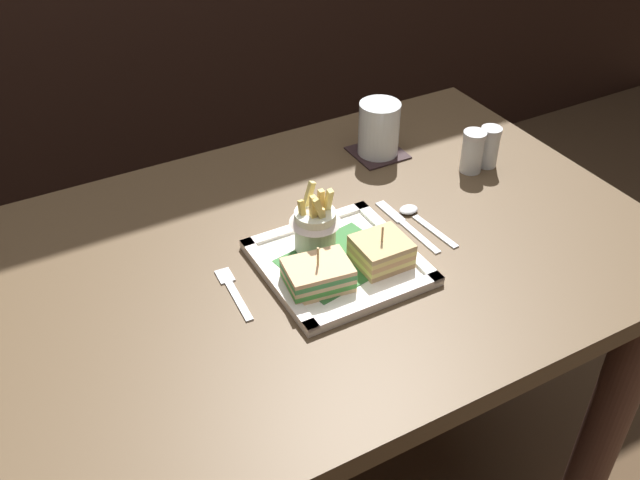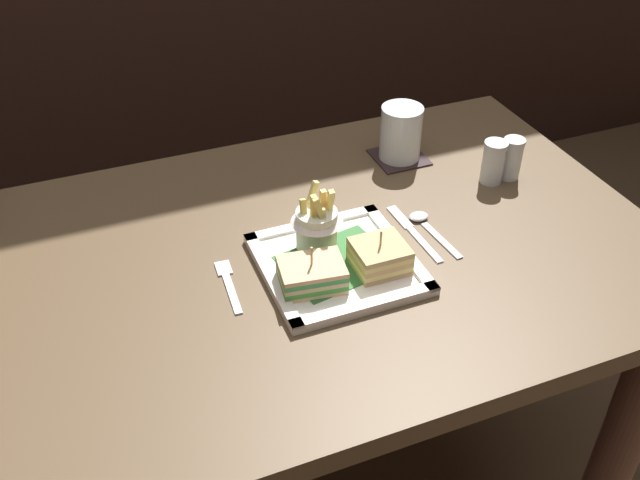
{
  "view_description": "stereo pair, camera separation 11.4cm",
  "coord_description": "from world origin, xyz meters",
  "px_view_note": "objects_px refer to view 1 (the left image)",
  "views": [
    {
      "loc": [
        -0.42,
        -0.82,
        1.49
      ],
      "look_at": [
        0.02,
        -0.03,
        0.79
      ],
      "focal_mm": 39.86,
      "sensor_mm": 36.0,
      "label": 1
    },
    {
      "loc": [
        -0.32,
        -0.87,
        1.49
      ],
      "look_at": [
        0.02,
        -0.03,
        0.79
      ],
      "focal_mm": 39.86,
      "sensor_mm": 36.0,
      "label": 2
    }
  ],
  "objects_px": {
    "square_plate": "(339,263)",
    "fork": "(233,290)",
    "knife": "(404,224)",
    "pepper_shaker": "(489,149)",
    "spoon": "(416,216)",
    "water_glass": "(379,132)",
    "salt_shaker": "(472,154)",
    "dining_table": "(303,320)",
    "sandwich_half_right": "(381,252)",
    "sandwich_half_left": "(318,275)",
    "fries_cup": "(315,223)"
  },
  "relations": [
    {
      "from": "square_plate",
      "to": "fork",
      "type": "relative_size",
      "value": 1.84
    },
    {
      "from": "knife",
      "to": "pepper_shaker",
      "type": "height_order",
      "value": "pepper_shaker"
    },
    {
      "from": "square_plate",
      "to": "spoon",
      "type": "relative_size",
      "value": 1.73
    },
    {
      "from": "water_glass",
      "to": "salt_shaker",
      "type": "xyz_separation_m",
      "value": [
        0.12,
        -0.14,
        -0.01
      ]
    },
    {
      "from": "dining_table",
      "to": "water_glass",
      "type": "height_order",
      "value": "water_glass"
    },
    {
      "from": "knife",
      "to": "spoon",
      "type": "height_order",
      "value": "spoon"
    },
    {
      "from": "sandwich_half_right",
      "to": "water_glass",
      "type": "relative_size",
      "value": 0.78
    },
    {
      "from": "square_plate",
      "to": "spoon",
      "type": "xyz_separation_m",
      "value": [
        0.19,
        0.05,
        -0.0
      ]
    },
    {
      "from": "water_glass",
      "to": "spoon",
      "type": "bearing_deg",
      "value": -105.41
    },
    {
      "from": "knife",
      "to": "sandwich_half_left",
      "type": "bearing_deg",
      "value": -160.15
    },
    {
      "from": "sandwich_half_left",
      "to": "salt_shaker",
      "type": "height_order",
      "value": "salt_shaker"
    },
    {
      "from": "square_plate",
      "to": "spoon",
      "type": "height_order",
      "value": "square_plate"
    },
    {
      "from": "dining_table",
      "to": "water_glass",
      "type": "xyz_separation_m",
      "value": [
        0.29,
        0.21,
        0.2
      ]
    },
    {
      "from": "sandwich_half_left",
      "to": "fork",
      "type": "bearing_deg",
      "value": 152.25
    },
    {
      "from": "sandwich_half_right",
      "to": "knife",
      "type": "height_order",
      "value": "sandwich_half_right"
    },
    {
      "from": "pepper_shaker",
      "to": "fries_cup",
      "type": "bearing_deg",
      "value": -169.34
    },
    {
      "from": "fork",
      "to": "spoon",
      "type": "xyz_separation_m",
      "value": [
        0.36,
        0.02,
        0.0
      ]
    },
    {
      "from": "fork",
      "to": "spoon",
      "type": "height_order",
      "value": "spoon"
    },
    {
      "from": "dining_table",
      "to": "pepper_shaker",
      "type": "xyz_separation_m",
      "value": [
        0.45,
        0.07,
        0.19
      ]
    },
    {
      "from": "salt_shaker",
      "to": "dining_table",
      "type": "bearing_deg",
      "value": -170.08
    },
    {
      "from": "salt_shaker",
      "to": "pepper_shaker",
      "type": "distance_m",
      "value": 0.04
    },
    {
      "from": "knife",
      "to": "spoon",
      "type": "xyz_separation_m",
      "value": [
        0.03,
        0.01,
        0.0
      ]
    },
    {
      "from": "square_plate",
      "to": "water_glass",
      "type": "xyz_separation_m",
      "value": [
        0.25,
        0.27,
        0.04
      ]
    },
    {
      "from": "sandwich_half_left",
      "to": "water_glass",
      "type": "bearing_deg",
      "value": 45.08
    },
    {
      "from": "sandwich_half_right",
      "to": "water_glass",
      "type": "xyz_separation_m",
      "value": [
        0.19,
        0.31,
        0.02
      ]
    },
    {
      "from": "fork",
      "to": "knife",
      "type": "distance_m",
      "value": 0.33
    },
    {
      "from": "pepper_shaker",
      "to": "dining_table",
      "type": "bearing_deg",
      "value": -170.96
    },
    {
      "from": "dining_table",
      "to": "fries_cup",
      "type": "relative_size",
      "value": 10.5
    },
    {
      "from": "sandwich_half_left",
      "to": "pepper_shaker",
      "type": "height_order",
      "value": "same"
    },
    {
      "from": "fries_cup",
      "to": "salt_shaker",
      "type": "relative_size",
      "value": 1.38
    },
    {
      "from": "sandwich_half_right",
      "to": "fork",
      "type": "relative_size",
      "value": 0.64
    },
    {
      "from": "fork",
      "to": "spoon",
      "type": "relative_size",
      "value": 0.94
    },
    {
      "from": "fork",
      "to": "water_glass",
      "type": "bearing_deg",
      "value": 30.07
    },
    {
      "from": "sandwich_half_left",
      "to": "fries_cup",
      "type": "height_order",
      "value": "fries_cup"
    },
    {
      "from": "spoon",
      "to": "fork",
      "type": "bearing_deg",
      "value": -176.27
    },
    {
      "from": "sandwich_half_left",
      "to": "dining_table",
      "type": "bearing_deg",
      "value": 77.46
    },
    {
      "from": "dining_table",
      "to": "spoon",
      "type": "relative_size",
      "value": 8.7
    },
    {
      "from": "dining_table",
      "to": "knife",
      "type": "height_order",
      "value": "knife"
    },
    {
      "from": "fries_cup",
      "to": "fork",
      "type": "height_order",
      "value": "fries_cup"
    },
    {
      "from": "square_plate",
      "to": "pepper_shaker",
      "type": "relative_size",
      "value": 2.95
    },
    {
      "from": "sandwich_half_right",
      "to": "water_glass",
      "type": "distance_m",
      "value": 0.36
    },
    {
      "from": "square_plate",
      "to": "pepper_shaker",
      "type": "xyz_separation_m",
      "value": [
        0.41,
        0.13,
        0.03
      ]
    },
    {
      "from": "spoon",
      "to": "pepper_shaker",
      "type": "distance_m",
      "value": 0.24
    },
    {
      "from": "fries_cup",
      "to": "spoon",
      "type": "height_order",
      "value": "fries_cup"
    },
    {
      "from": "square_plate",
      "to": "water_glass",
      "type": "bearing_deg",
      "value": 47.56
    },
    {
      "from": "dining_table",
      "to": "water_glass",
      "type": "relative_size",
      "value": 11.36
    },
    {
      "from": "sandwich_half_right",
      "to": "water_glass",
      "type": "bearing_deg",
      "value": 58.12
    },
    {
      "from": "sandwich_half_right",
      "to": "fries_cup",
      "type": "bearing_deg",
      "value": 130.87
    },
    {
      "from": "square_plate",
      "to": "fries_cup",
      "type": "bearing_deg",
      "value": 107.8
    },
    {
      "from": "spoon",
      "to": "salt_shaker",
      "type": "height_order",
      "value": "salt_shaker"
    }
  ]
}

